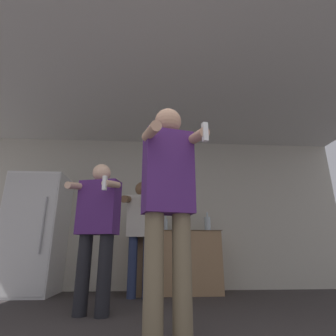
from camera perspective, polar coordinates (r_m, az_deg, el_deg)
The scene contains 11 objects.
wall_back at distance 4.62m, azimuth -5.40°, elevation -9.15°, with size 7.00×0.06×2.55m.
ceiling_slab at distance 3.46m, azimuth -5.46°, elevation 17.28°, with size 7.00×3.92×0.05m.
refrigerator at distance 4.52m, azimuth -26.90°, elevation -12.45°, with size 0.77×0.76×1.73m.
counter at distance 4.25m, azimuth 1.97°, elevation -19.66°, with size 1.30×0.64×0.90m.
bottle_red_label at distance 4.23m, azimuth -0.54°, elevation -12.22°, with size 0.07×0.07×0.27m.
bottle_brown_liquor at distance 4.23m, azimuth -2.81°, elevation -12.09°, with size 0.06×0.06×0.28m.
bottle_green_wine at distance 4.26m, azimuth 2.79°, elevation -12.06°, with size 0.08×0.08×0.29m.
bottle_amber_bourbon at distance 4.33m, azimuth 8.60°, elevation -11.91°, with size 0.10×0.10×0.31m.
person_woman_foreground at distance 1.97m, azimuth 0.07°, elevation -6.42°, with size 0.49×0.51×1.72m.
person_man_side at distance 2.91m, azimuth -15.13°, elevation -11.81°, with size 0.55×0.54×1.53m.
person_spectator_back at distance 3.83m, azimuth -5.93°, elevation -12.43°, with size 0.51×0.50×1.59m.
Camera 1 is at (0.13, -1.14, 0.60)m, focal length 28.00 mm.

